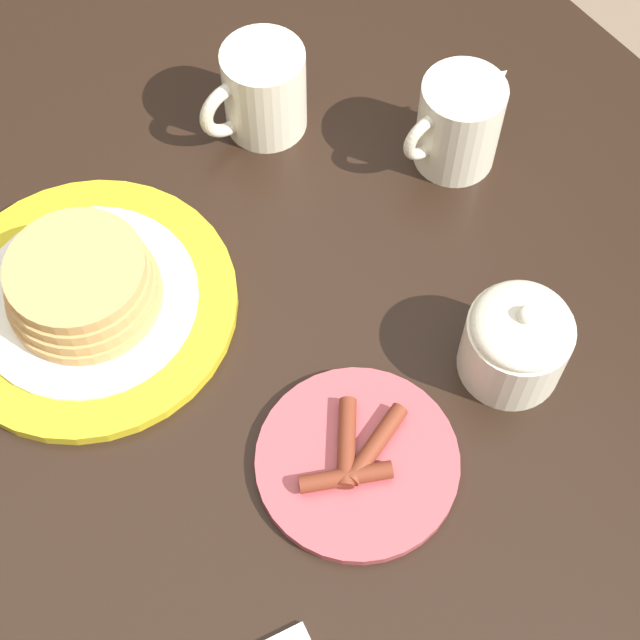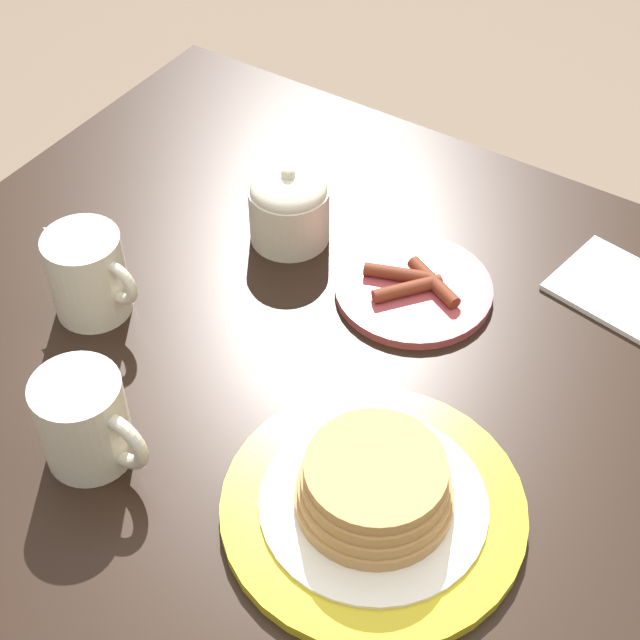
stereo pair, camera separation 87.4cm
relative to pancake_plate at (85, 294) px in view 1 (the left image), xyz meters
name	(u,v)px [view 1 (the left image)]	position (x,y,z in m)	size (l,w,h in m)	color
ground_plane	(179,601)	(0.05, 0.05, -0.79)	(8.00, 8.00, 0.00)	#7A6651
dining_table	(94,440)	(0.05, 0.05, -0.15)	(1.29, 0.93, 0.76)	black
pancake_plate	(85,294)	(0.00, 0.00, 0.00)	(0.26, 0.26, 0.07)	gold
side_plate_bacon	(357,461)	(-0.10, 0.25, -0.02)	(0.16, 0.16, 0.02)	#B2474C
coffee_mug	(262,91)	(-0.24, -0.08, 0.02)	(0.11, 0.08, 0.09)	beige
creamer_pitcher	(460,122)	(-0.36, 0.06, 0.03)	(0.12, 0.08, 0.10)	beige
sugar_bowl	(517,340)	(-0.26, 0.25, 0.02)	(0.09, 0.09, 0.09)	beige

